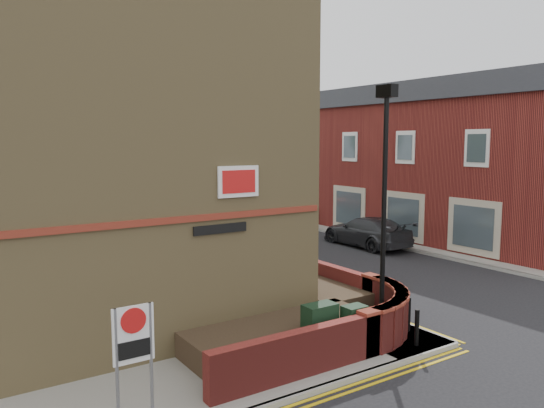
{
  "coord_description": "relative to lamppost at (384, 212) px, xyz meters",
  "views": [
    {
      "loc": [
        -7.84,
        -8.0,
        5.06
      ],
      "look_at": [
        0.16,
        4.0,
        3.37
      ],
      "focal_mm": 35.0,
      "sensor_mm": 36.0,
      "label": 1
    }
  ],
  "objects": [
    {
      "name": "ground",
      "position": [
        -1.6,
        -1.2,
        -3.34
      ],
      "size": [
        120.0,
        120.0,
        0.0
      ],
      "primitive_type": "plane",
      "color": "black",
      "rests_on": "ground"
    },
    {
      "name": "pavement_corner",
      "position": [
        -5.1,
        0.3,
        -3.28
      ],
      "size": [
        13.0,
        3.0,
        0.12
      ],
      "primitive_type": "cube",
      "color": "gray",
      "rests_on": "ground"
    },
    {
      "name": "pavement_main",
      "position": [
        0.4,
        14.8,
        -3.28
      ],
      "size": [
        2.0,
        32.0,
        0.12
      ],
      "primitive_type": "cube",
      "color": "gray",
      "rests_on": "ground"
    },
    {
      "name": "pavement_far",
      "position": [
        11.4,
        11.8,
        -3.28
      ],
      "size": [
        4.0,
        40.0,
        0.12
      ],
      "primitive_type": "cube",
      "color": "gray",
      "rests_on": "ground"
    },
    {
      "name": "kerb_main_near",
      "position": [
        1.4,
        14.8,
        -3.28
      ],
      "size": [
        0.15,
        32.0,
        0.12
      ],
      "primitive_type": "cube",
      "color": "gray",
      "rests_on": "ground"
    },
    {
      "name": "kerb_main_far",
      "position": [
        9.4,
        11.8,
        -3.28
      ],
      "size": [
        0.15,
        40.0,
        0.12
      ],
      "primitive_type": "cube",
      "color": "gray",
      "rests_on": "ground"
    },
    {
      "name": "yellow_lines_main",
      "position": [
        1.65,
        14.8,
        -3.34
      ],
      "size": [
        0.28,
        32.0,
        0.01
      ],
      "primitive_type": "cube",
      "color": "gold",
      "rests_on": "ground"
    },
    {
      "name": "corner_building",
      "position": [
        -4.44,
        6.8,
        2.88
      ],
      "size": [
        8.95,
        10.4,
        13.6
      ],
      "color": "#967F50",
      "rests_on": "ground"
    },
    {
      "name": "garden_wall",
      "position": [
        -1.6,
        1.3,
        -3.34
      ],
      "size": [
        6.8,
        6.0,
        1.2
      ],
      "primitive_type": null,
      "color": "maroon",
      "rests_on": "ground"
    },
    {
      "name": "lamppost",
      "position": [
        0.0,
        0.0,
        0.0
      ],
      "size": [
        0.25,
        0.5,
        6.3
      ],
      "color": "black",
      "rests_on": "pavement_corner"
    },
    {
      "name": "utility_cabinet_large",
      "position": [
        -1.9,
        0.1,
        -2.62
      ],
      "size": [
        0.8,
        0.45,
        1.2
      ],
      "primitive_type": "cube",
      "color": "black",
      "rests_on": "pavement_corner"
    },
    {
      "name": "utility_cabinet_small",
      "position": [
        -1.1,
        -0.2,
        -2.67
      ],
      "size": [
        0.55,
        0.4,
        1.1
      ],
      "primitive_type": "cube",
      "color": "black",
      "rests_on": "pavement_corner"
    },
    {
      "name": "bollard_near",
      "position": [
        0.4,
        -0.8,
        -2.77
      ],
      "size": [
        0.11,
        0.11,
        0.9
      ],
      "primitive_type": "cylinder",
      "color": "black",
      "rests_on": "pavement_corner"
    },
    {
      "name": "bollard_far",
      "position": [
        1.0,
        -0.0,
        -2.77
      ],
      "size": [
        0.11,
        0.11,
        0.9
      ],
      "primitive_type": "cylinder",
      "color": "black",
      "rests_on": "pavement_corner"
    },
    {
      "name": "zone_sign",
      "position": [
        -6.6,
        -0.7,
        -1.7
      ],
      "size": [
        0.72,
        0.07,
        2.2
      ],
      "color": "slate",
      "rests_on": "pavement_corner"
    },
    {
      "name": "far_terrace",
      "position": [
        12.9,
        15.8,
        0.7
      ],
      "size": [
        5.4,
        30.4,
        8.0
      ],
      "color": "maroon",
      "rests_on": "ground"
    },
    {
      "name": "far_terrace_cream",
      "position": [
        12.9,
        36.8,
        0.71
      ],
      "size": [
        5.4,
        12.4,
        8.0
      ],
      "color": "#BBB19B",
      "rests_on": "ground"
    },
    {
      "name": "tree_near",
      "position": [
        0.4,
        12.85,
        1.36
      ],
      "size": [
        3.64,
        3.65,
        6.7
      ],
      "color": "#382B1E",
      "rests_on": "pavement_main"
    },
    {
      "name": "tree_mid",
      "position": [
        0.4,
        20.85,
        1.85
      ],
      "size": [
        4.03,
        4.03,
        7.42
      ],
      "color": "#382B1E",
      "rests_on": "pavement_main"
    },
    {
      "name": "tree_far",
      "position": [
        0.4,
        28.85,
        1.57
      ],
      "size": [
        3.81,
        3.81,
        7.0
      ],
      "color": "#382B1E",
      "rests_on": "pavement_main"
    },
    {
      "name": "traffic_light_assembly",
      "position": [
        0.8,
        23.8,
        -0.56
      ],
      "size": [
        0.2,
        0.16,
        4.2
      ],
      "color": "black",
      "rests_on": "pavement_main"
    },
    {
      "name": "silver_car_near",
      "position": [
        3.31,
        12.01,
        -2.64
      ],
      "size": [
        2.64,
        4.51,
        1.4
      ],
      "primitive_type": "imported",
      "rotation": [
        0.0,
        0.0,
        -0.29
      ],
      "color": "#ABADB3",
      "rests_on": "ground"
    },
    {
      "name": "red_car_main",
      "position": [
        3.34,
        19.22,
        -2.7
      ],
      "size": [
        2.24,
        4.67,
        1.29
      ],
      "primitive_type": "imported",
      "rotation": [
        0.0,
        0.0,
        0.02
      ],
      "color": "maroon",
      "rests_on": "ground"
    },
    {
      "name": "grey_car_far",
      "position": [
        8.51,
        9.42,
        -2.62
      ],
      "size": [
        2.2,
        5.06,
        1.45
      ],
      "primitive_type": "imported",
      "rotation": [
        0.0,
        0.0,
        3.11
      ],
      "color": "#2A2B2F",
      "rests_on": "ground"
    },
    {
      "name": "silver_car_far",
      "position": [
        8.9,
        17.8,
        -2.56
      ],
      "size": [
        2.1,
        4.71,
        1.57
      ],
      "primitive_type": "imported",
      "rotation": [
        0.0,
        0.0,
        3.2
      ],
      "color": "#B9BBC1",
      "rests_on": "ground"
    }
  ]
}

